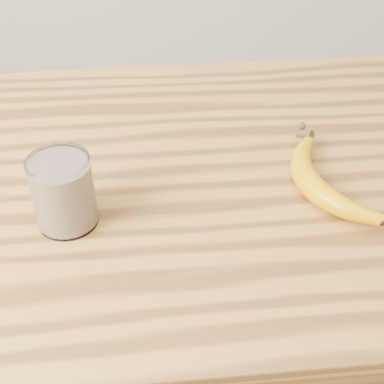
{
  "coord_description": "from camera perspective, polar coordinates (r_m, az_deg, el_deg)",
  "views": [
    {
      "loc": [
        0.03,
        -0.73,
        1.44
      ],
      "look_at": [
        0.09,
        -0.1,
        0.93
      ],
      "focal_mm": 50.0,
      "sensor_mm": 36.0,
      "label": 1
    }
  ],
  "objects": [
    {
      "name": "table",
      "position": [
        1.0,
        -5.53,
        -3.76
      ],
      "size": [
        1.2,
        0.8,
        0.9
      ],
      "color": "#A0702B",
      "rests_on": "ground"
    },
    {
      "name": "smoothie_glass",
      "position": [
        0.8,
        -13.56,
        -0.04
      ],
      "size": [
        0.09,
        0.09,
        0.11
      ],
      "color": "white",
      "rests_on": "table"
    },
    {
      "name": "banana",
      "position": [
        0.87,
        12.42,
        0.84
      ],
      "size": [
        0.19,
        0.34,
        0.04
      ],
      "primitive_type": null,
      "rotation": [
        0.0,
        0.0,
        0.23
      ],
      "color": "#D09000",
      "rests_on": "table"
    }
  ]
}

